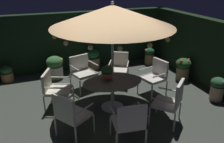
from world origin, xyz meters
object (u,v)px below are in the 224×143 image
patio_chair_northeast (171,100)px  potted_plant_left_near (218,88)px  patio_chair_southeast (119,66)px  patio_chair_southwest (54,87)px  patio_umbrella (113,16)px  potted_plant_right_far (149,56)px  patio_chair_west (70,113)px  patio_dining_table (112,87)px  potted_plant_back_left (7,74)px  potted_plant_left_far (92,59)px  centerpiece_planter (107,72)px  patio_chair_east (155,74)px  patio_chair_north (129,121)px  potted_plant_front_corner (183,68)px  potted_plant_back_center (55,66)px  patio_chair_south (82,70)px

patio_chair_northeast → potted_plant_left_near: patio_chair_northeast is taller
patio_chair_southeast → patio_chair_southwest: size_ratio=1.03×
patio_umbrella → potted_plant_right_far: size_ratio=4.46×
patio_chair_west → potted_plant_right_far: (3.54, 3.15, -0.25)m
patio_dining_table → potted_plant_left_near: (2.68, -0.62, -0.21)m
patio_chair_southwest → potted_plant_back_left: bearing=119.5°
potted_plant_back_left → potted_plant_right_far: bearing=-3.0°
potted_plant_left_far → patio_chair_northeast: bearing=-80.4°
patio_dining_table → potted_plant_left_near: bearing=-13.1°
patio_chair_northeast → potted_plant_left_far: (-0.64, 3.79, -0.24)m
centerpiece_planter → patio_chair_east: 1.54m
patio_chair_southeast → patio_chair_north: bearing=-108.6°
patio_chair_north → potted_plant_left_near: bearing=15.1°
potted_plant_front_corner → patio_umbrella: bearing=-163.6°
patio_chair_north → potted_plant_back_center: (-0.83, 3.78, -0.18)m
patio_chair_southwest → patio_chair_southeast: bearing=18.8°
patio_chair_north → potted_plant_right_far: size_ratio=1.56×
potted_plant_back_left → patio_chair_north: bearing=-60.6°
patio_umbrella → potted_plant_right_far: (2.36, 2.38, -1.92)m
potted_plant_left_near → potted_plant_back_center: potted_plant_back_center is taller
patio_dining_table → potted_plant_left_near: size_ratio=2.28×
patio_chair_east → patio_chair_southeast: patio_chair_southeast is taller
patio_umbrella → patio_chair_north: patio_umbrella is taller
patio_umbrella → potted_plant_front_corner: size_ratio=3.84×
patio_chair_north → potted_plant_left_far: (0.50, 4.13, -0.21)m
patio_umbrella → potted_plant_front_corner: patio_umbrella is taller
potted_plant_right_far → potted_plant_left_near: bearing=-83.8°
patio_chair_east → patio_chair_north: bearing=-132.6°
potted_plant_left_near → patio_chair_south: bearing=147.3°
patio_chair_north → potted_plant_right_far: 4.56m
patio_chair_south → potted_plant_back_center: (-0.63, 1.03, -0.19)m
potted_plant_front_corner → patio_chair_southeast: bearing=166.8°
centerpiece_planter → potted_plant_left_near: centerpiece_planter is taller
patio_chair_southeast → patio_chair_south: bearing=173.6°
patio_chair_north → potted_plant_back_left: bearing=119.4°
patio_chair_south → potted_plant_back_left: (-2.07, 1.28, -0.31)m
potted_plant_front_corner → patio_chair_east: bearing=-160.0°
patio_chair_southwest → potted_plant_back_left: patio_chair_southwest is taller
patio_dining_table → patio_chair_east: size_ratio=1.53×
patio_chair_east → patio_dining_table: bearing=-167.1°
patio_umbrella → patio_chair_southeast: 2.19m
patio_umbrella → potted_plant_left_far: (0.30, 2.73, -1.91)m
potted_plant_front_corner → patio_chair_northeast: bearing=-132.7°
centerpiece_planter → patio_chair_southwest: size_ratio=0.44×
patio_chair_south → potted_plant_left_near: 3.66m
potted_plant_left_near → patio_chair_southwest: bearing=163.5°
patio_chair_east → potted_plant_back_left: 4.50m
potted_plant_back_left → centerpiece_planter: bearing=-47.0°
patio_chair_northeast → patio_chair_east: (0.43, 1.37, -0.02)m
patio_chair_south → potted_plant_back_center: size_ratio=1.34×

